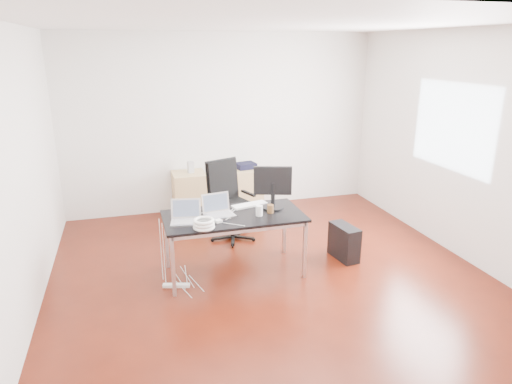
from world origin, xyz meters
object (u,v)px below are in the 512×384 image
object	(u,v)px
desk	(234,219)
pc_tower	(344,242)
office_chair	(229,196)
filing_cabinet_right	(245,190)
filing_cabinet_left	(190,194)

from	to	relation	value
desk	pc_tower	distance (m)	1.50
desk	office_chair	world-z (taller)	office_chair
filing_cabinet_right	pc_tower	distance (m)	2.22
filing_cabinet_left	filing_cabinet_right	world-z (taller)	same
filing_cabinet_left	pc_tower	distance (m)	2.67
filing_cabinet_left	pc_tower	world-z (taller)	filing_cabinet_left
office_chair	pc_tower	size ratio (longest dim) A/B	2.40
desk	filing_cabinet_right	bearing A→B (deg)	71.81
pc_tower	filing_cabinet_right	bearing A→B (deg)	101.48
office_chair	filing_cabinet_left	distance (m)	1.14
desk	filing_cabinet_right	size ratio (longest dim) A/B	2.29
filing_cabinet_left	pc_tower	xyz separation A→B (m)	(1.65, -2.09, -0.13)
filing_cabinet_left	filing_cabinet_right	distance (m)	0.91
desk	pc_tower	size ratio (longest dim) A/B	3.56
filing_cabinet_right	office_chair	bearing A→B (deg)	-115.99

